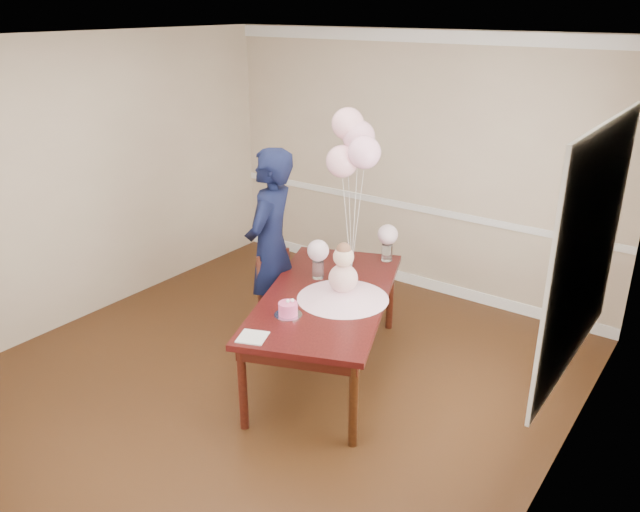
# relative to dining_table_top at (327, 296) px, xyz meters

# --- Properties ---
(floor) EXTENTS (4.50, 5.00, 0.00)m
(floor) POSITION_rel_dining_table_top_xyz_m (-0.32, -0.48, -0.71)
(floor) COLOR black
(floor) RESTS_ON ground
(ceiling) EXTENTS (4.50, 5.00, 0.02)m
(ceiling) POSITION_rel_dining_table_top_xyz_m (-0.32, -0.48, 1.99)
(ceiling) COLOR silver
(ceiling) RESTS_ON wall_back
(wall_back) EXTENTS (4.50, 0.02, 2.70)m
(wall_back) POSITION_rel_dining_table_top_xyz_m (-0.32, 2.02, 0.64)
(wall_back) COLOR tan
(wall_back) RESTS_ON floor
(wall_left) EXTENTS (0.02, 5.00, 2.70)m
(wall_left) POSITION_rel_dining_table_top_xyz_m (-2.57, -0.48, 0.64)
(wall_left) COLOR tan
(wall_left) RESTS_ON floor
(wall_right) EXTENTS (0.02, 5.00, 2.70)m
(wall_right) POSITION_rel_dining_table_top_xyz_m (1.93, -0.48, 0.64)
(wall_right) COLOR tan
(wall_right) RESTS_ON floor
(chair_rail_trim) EXTENTS (4.50, 0.02, 0.07)m
(chair_rail_trim) POSITION_rel_dining_table_top_xyz_m (-0.32, 2.01, 0.19)
(chair_rail_trim) COLOR white
(chair_rail_trim) RESTS_ON wall_back
(crown_molding) EXTENTS (4.50, 0.02, 0.12)m
(crown_molding) POSITION_rel_dining_table_top_xyz_m (-0.32, 2.01, 1.92)
(crown_molding) COLOR white
(crown_molding) RESTS_ON wall_back
(baseboard_trim) EXTENTS (4.50, 0.02, 0.12)m
(baseboard_trim) POSITION_rel_dining_table_top_xyz_m (-0.32, 2.01, -0.65)
(baseboard_trim) COLOR white
(baseboard_trim) RESTS_ON floor
(window_frame) EXTENTS (0.02, 1.66, 1.56)m
(window_frame) POSITION_rel_dining_table_top_xyz_m (1.91, 0.02, 0.84)
(window_frame) COLOR white
(window_frame) RESTS_ON wall_right
(window_blinds) EXTENTS (0.01, 1.50, 1.40)m
(window_blinds) POSITION_rel_dining_table_top_xyz_m (1.89, 0.02, 0.84)
(window_blinds) COLOR white
(window_blinds) RESTS_ON wall_right
(dining_table_top) EXTENTS (1.62, 2.17, 0.05)m
(dining_table_top) POSITION_rel_dining_table_top_xyz_m (0.00, 0.00, 0.00)
(dining_table_top) COLOR black
(dining_table_top) RESTS_ON table_leg_fl
(table_apron) EXTENTS (1.49, 2.04, 0.10)m
(table_apron) POSITION_rel_dining_table_top_xyz_m (0.00, 0.00, -0.07)
(table_apron) COLOR black
(table_apron) RESTS_ON table_leg_fl
(table_leg_fl) EXTENTS (0.09, 0.09, 0.68)m
(table_leg_fl) POSITION_rel_dining_table_top_xyz_m (-0.05, -0.98, -0.36)
(table_leg_fl) COLOR black
(table_leg_fl) RESTS_ON floor
(table_leg_fr) EXTENTS (0.09, 0.09, 0.68)m
(table_leg_fr) POSITION_rel_dining_table_top_xyz_m (0.71, -0.68, -0.36)
(table_leg_fr) COLOR black
(table_leg_fr) RESTS_ON floor
(table_leg_bl) EXTENTS (0.09, 0.09, 0.68)m
(table_leg_bl) POSITION_rel_dining_table_top_xyz_m (-0.71, 0.68, -0.36)
(table_leg_bl) COLOR black
(table_leg_bl) RESTS_ON floor
(table_leg_br) EXTENTS (0.09, 0.09, 0.68)m
(table_leg_br) POSITION_rel_dining_table_top_xyz_m (0.05, 0.98, -0.36)
(table_leg_br) COLOR black
(table_leg_br) RESTS_ON floor
(baby_skirt) EXTENTS (0.96, 0.96, 0.10)m
(baby_skirt) POSITION_rel_dining_table_top_xyz_m (0.15, 0.01, 0.07)
(baby_skirt) COLOR #F3B3C9
(baby_skirt) RESTS_ON dining_table_top
(baby_torso) EXTENTS (0.23, 0.23, 0.23)m
(baby_torso) POSITION_rel_dining_table_top_xyz_m (0.15, 0.01, 0.20)
(baby_torso) COLOR pink
(baby_torso) RESTS_ON baby_skirt
(baby_head) EXTENTS (0.17, 0.17, 0.17)m
(baby_head) POSITION_rel_dining_table_top_xyz_m (0.15, 0.01, 0.38)
(baby_head) COLOR beige
(baby_head) RESTS_ON baby_torso
(baby_hair) EXTENTS (0.12, 0.12, 0.12)m
(baby_hair) POSITION_rel_dining_table_top_xyz_m (0.15, 0.01, 0.44)
(baby_hair) COLOR brown
(baby_hair) RESTS_ON baby_head
(cake_platter) EXTENTS (0.28, 0.28, 0.01)m
(cake_platter) POSITION_rel_dining_table_top_xyz_m (-0.02, -0.48, 0.03)
(cake_platter) COLOR #B9B9BE
(cake_platter) RESTS_ON dining_table_top
(birthday_cake) EXTENTS (0.19, 0.19, 0.10)m
(birthday_cake) POSITION_rel_dining_table_top_xyz_m (-0.02, -0.48, 0.08)
(birthday_cake) COLOR #E44886
(birthday_cake) RESTS_ON cake_platter
(cake_flower_a) EXTENTS (0.03, 0.03, 0.03)m
(cake_flower_a) POSITION_rel_dining_table_top_xyz_m (-0.02, -0.48, 0.14)
(cake_flower_a) COLOR white
(cake_flower_a) RESTS_ON birthday_cake
(cake_flower_b) EXTENTS (0.03, 0.03, 0.03)m
(cake_flower_b) POSITION_rel_dining_table_top_xyz_m (-0.00, -0.45, 0.14)
(cake_flower_b) COLOR white
(cake_flower_b) RESTS_ON birthday_cake
(rose_vase_near) EXTENTS (0.13, 0.13, 0.16)m
(rose_vase_near) POSITION_rel_dining_table_top_xyz_m (-0.24, 0.22, 0.10)
(rose_vase_near) COLOR white
(rose_vase_near) RESTS_ON dining_table_top
(roses_near) EXTENTS (0.18, 0.18, 0.18)m
(roses_near) POSITION_rel_dining_table_top_xyz_m (-0.24, 0.22, 0.28)
(roses_near) COLOR beige
(roses_near) RESTS_ON rose_vase_near
(rose_vase_far) EXTENTS (0.13, 0.13, 0.16)m
(rose_vase_far) POSITION_rel_dining_table_top_xyz_m (0.04, 0.91, 0.10)
(rose_vase_far) COLOR white
(rose_vase_far) RESTS_ON dining_table_top
(roses_far) EXTENTS (0.18, 0.18, 0.18)m
(roses_far) POSITION_rel_dining_table_top_xyz_m (0.04, 0.91, 0.28)
(roses_far) COLOR beige
(roses_far) RESTS_ON rose_vase_far
(napkin) EXTENTS (0.25, 0.25, 0.01)m
(napkin) POSITION_rel_dining_table_top_xyz_m (-0.01, -0.89, 0.03)
(napkin) COLOR silver
(napkin) RESTS_ON dining_table_top
(balloon_weight) EXTENTS (0.05, 0.05, 0.02)m
(balloon_weight) POSITION_rel_dining_table_top_xyz_m (-0.11, 0.53, 0.03)
(balloon_weight) COLOR silver
(balloon_weight) RESTS_ON dining_table_top
(balloon_a) EXTENTS (0.27, 0.27, 0.27)m
(balloon_a) POSITION_rel_dining_table_top_xyz_m (-0.20, 0.50, 1.00)
(balloon_a) COLOR #FFB4C3
(balloon_a) RESTS_ON balloon_ribbon_a
(balloon_b) EXTENTS (0.27, 0.27, 0.27)m
(balloon_b) POSITION_rel_dining_table_top_xyz_m (0.00, 0.52, 1.09)
(balloon_b) COLOR #FFB4D6
(balloon_b) RESTS_ON balloon_ribbon_b
(balloon_c) EXTENTS (0.27, 0.27, 0.27)m
(balloon_c) POSITION_rel_dining_table_top_xyz_m (-0.12, 0.63, 1.19)
(balloon_c) COLOR #E7A3BB
(balloon_c) RESTS_ON balloon_ribbon_c
(balloon_d) EXTENTS (0.27, 0.27, 0.27)m
(balloon_d) POSITION_rel_dining_table_top_xyz_m (-0.22, 0.61, 1.29)
(balloon_d) COLOR #FBB1BE
(balloon_d) RESTS_ON balloon_ribbon_d
(balloon_ribbon_a) EXTENTS (0.08, 0.04, 0.81)m
(balloon_ribbon_a) POSITION_rel_dining_table_top_xyz_m (-0.15, 0.52, 0.44)
(balloon_ribbon_a) COLOR white
(balloon_ribbon_a) RESTS_ON balloon_weight
(balloon_ribbon_b) EXTENTS (0.11, 0.01, 0.91)m
(balloon_ribbon_b) POSITION_rel_dining_table_top_xyz_m (-0.05, 0.53, 0.49)
(balloon_ribbon_b) COLOR white
(balloon_ribbon_b) RESTS_ON balloon_weight
(balloon_ribbon_c) EXTENTS (0.02, 0.09, 1.01)m
(balloon_ribbon_c) POSITION_rel_dining_table_top_xyz_m (-0.11, 0.58, 0.54)
(balloon_ribbon_c) COLOR white
(balloon_ribbon_c) RESTS_ON balloon_weight
(balloon_ribbon_d) EXTENTS (0.11, 0.07, 1.10)m
(balloon_ribbon_d) POSITION_rel_dining_table_top_xyz_m (-0.16, 0.57, 0.59)
(balloon_ribbon_d) COLOR white
(balloon_ribbon_d) RESTS_ON balloon_weight
(dining_chair_seat) EXTENTS (0.47, 0.47, 0.04)m
(dining_chair_seat) POSITION_rel_dining_table_top_xyz_m (-0.48, 0.07, -0.31)
(dining_chair_seat) COLOR #3A1F0F
(dining_chair_seat) RESTS_ON chair_leg_fl
(chair_leg_fl) EXTENTS (0.04, 0.04, 0.38)m
(chair_leg_fl) POSITION_rel_dining_table_top_xyz_m (-0.68, -0.04, -0.52)
(chair_leg_fl) COLOR #321C0D
(chair_leg_fl) RESTS_ON floor
(chair_leg_fr) EXTENTS (0.04, 0.04, 0.38)m
(chair_leg_fr) POSITION_rel_dining_table_top_xyz_m (-0.37, -0.12, -0.52)
(chair_leg_fr) COLOR #32190D
(chair_leg_fr) RESTS_ON floor
(chair_leg_bl) EXTENTS (0.04, 0.04, 0.38)m
(chair_leg_bl) POSITION_rel_dining_table_top_xyz_m (-0.60, 0.27, -0.52)
(chair_leg_bl) COLOR #3E1E11
(chair_leg_bl) RESTS_ON floor
(chair_leg_br) EXTENTS (0.04, 0.04, 0.38)m
(chair_leg_br) POSITION_rel_dining_table_top_xyz_m (-0.29, 0.19, -0.52)
(chair_leg_br) COLOR #3B1810
(chair_leg_br) RESTS_ON floor
(chair_back_post_l) EXTENTS (0.04, 0.04, 0.50)m
(chair_back_post_l) POSITION_rel_dining_table_top_xyz_m (-0.69, -0.04, -0.05)
(chair_back_post_l) COLOR #3B1910
(chair_back_post_l) RESTS_ON dining_chair_seat
(chair_back_post_r) EXTENTS (0.04, 0.04, 0.50)m
(chair_back_post_r) POSITION_rel_dining_table_top_xyz_m (-0.62, 0.27, -0.05)
(chair_back_post_r) COLOR #3D1510
(chair_back_post_r) RESTS_ON dining_chair_seat
(chair_slat_low) EXTENTS (0.11, 0.35, 0.04)m
(chair_slat_low) POSITION_rel_dining_table_top_xyz_m (-0.66, 0.12, -0.16)
(chair_slat_low) COLOR #3D2110
(chair_slat_low) RESTS_ON dining_chair_seat
(chair_slat_mid) EXTENTS (0.11, 0.35, 0.04)m
(chair_slat_mid) POSITION_rel_dining_table_top_xyz_m (-0.66, 0.12, -0.02)
(chair_slat_mid) COLOR black
(chair_slat_mid) RESTS_ON dining_chair_seat
(chair_slat_top) EXTENTS (0.11, 0.35, 0.04)m
(chair_slat_top) POSITION_rel_dining_table_top_xyz_m (-0.66, 0.12, 0.13)
(chair_slat_top) COLOR black
(chair_slat_top) RESTS_ON dining_chair_seat
(woman) EXTENTS (0.61, 0.75, 1.81)m
(woman) POSITION_rel_dining_table_top_xyz_m (-0.73, 0.18, 0.20)
(woman) COLOR black
(woman) RESTS_ON floor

